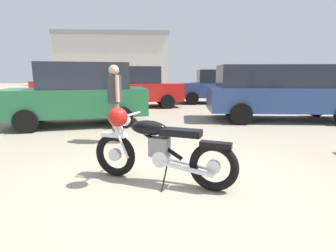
# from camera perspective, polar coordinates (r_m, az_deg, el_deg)

# --- Properties ---
(ground_plane) EXTENTS (80.00, 80.00, 0.00)m
(ground_plane) POSITION_cam_1_polar(r_m,az_deg,el_deg) (3.65, 0.76, -12.70)
(ground_plane) COLOR gray
(vintage_motorcycle) EXTENTS (1.93, 0.98, 1.07)m
(vintage_motorcycle) POSITION_cam_1_polar(r_m,az_deg,el_deg) (3.58, -2.50, -4.81)
(vintage_motorcycle) COLOR black
(vintage_motorcycle) RESTS_ON ground_plane
(bystander) EXTENTS (0.30, 0.42, 1.66)m
(bystander) POSITION_cam_1_polar(r_m,az_deg,el_deg) (5.77, -11.41, 6.43)
(bystander) COLOR #706656
(bystander) RESTS_ON ground_plane
(dark_sedan_left) EXTENTS (4.88, 2.41, 1.74)m
(dark_sedan_left) POSITION_cam_1_polar(r_m,az_deg,el_deg) (9.18, 22.99, 6.99)
(dark_sedan_left) COLOR black
(dark_sedan_left) RESTS_ON ground_plane
(pale_sedan_back) EXTENTS (4.13, 2.34, 1.78)m
(pale_sedan_back) POSITION_cam_1_polar(r_m,az_deg,el_deg) (8.10, -18.50, 6.68)
(pale_sedan_back) COLOR black
(pale_sedan_back) RESTS_ON ground_plane
(white_estate_far) EXTENTS (4.22, 1.96, 1.67)m
(white_estate_far) POSITION_cam_1_polar(r_m,az_deg,el_deg) (17.60, -20.43, 8.44)
(white_estate_far) COLOR black
(white_estate_far) RESTS_ON ground_plane
(silver_sedan_mid) EXTENTS (4.06, 2.16, 1.78)m
(silver_sedan_mid) POSITION_cam_1_polar(r_m,az_deg,el_deg) (11.92, -7.01, 8.45)
(silver_sedan_mid) COLOR black
(silver_sedan_mid) RESTS_ON ground_plane
(blue_hatchback_right) EXTENTS (4.33, 2.20, 1.67)m
(blue_hatchback_right) POSITION_cam_1_polar(r_m,az_deg,el_deg) (13.78, 10.64, 8.37)
(blue_hatchback_right) COLOR black
(blue_hatchback_right) RESTS_ON ground_plane
(industrial_building) EXTENTS (14.55, 10.00, 6.70)m
(industrial_building) POSITION_cam_1_polar(r_m,az_deg,el_deg) (39.27, -11.09, 13.78)
(industrial_building) COLOR beige
(industrial_building) RESTS_ON ground_plane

